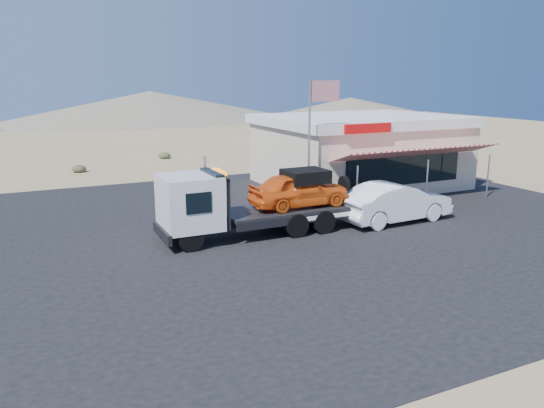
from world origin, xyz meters
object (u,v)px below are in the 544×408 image
object	(u,v)px
jerky_store	(359,150)
flagpole	(314,129)
tow_truck	(257,199)
white_sedan	(395,202)

from	to	relation	value
jerky_store	flagpole	distance (m)	7.36
tow_truck	jerky_store	bearing A→B (deg)	35.48
tow_truck	flagpole	world-z (taller)	flagpole
jerky_store	tow_truck	bearing A→B (deg)	-144.52
jerky_store	flagpole	bearing A→B (deg)	-141.21
white_sedan	tow_truck	bearing A→B (deg)	79.43
tow_truck	jerky_store	size ratio (longest dim) A/B	0.76
tow_truck	white_sedan	world-z (taller)	tow_truck
tow_truck	jerky_store	distance (m)	11.42
tow_truck	jerky_store	xyz separation A→B (m)	(9.29, 6.62, 0.56)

